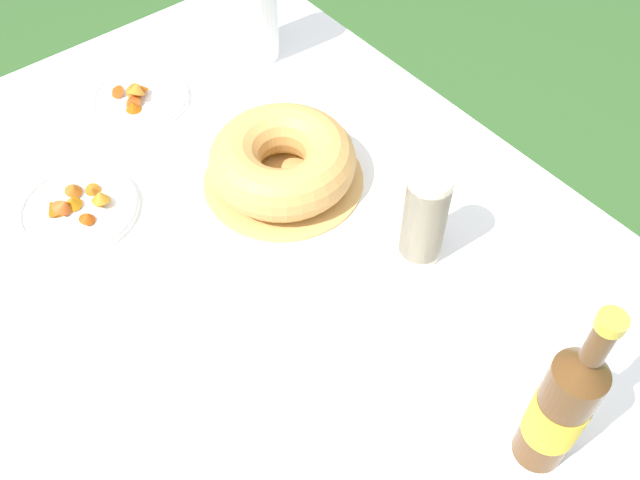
% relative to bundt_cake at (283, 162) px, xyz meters
% --- Properties ---
extents(ground_plane, '(16.00, 16.00, 0.00)m').
position_rel_bundt_cake_xyz_m(ground_plane, '(0.18, -0.20, -0.82)').
color(ground_plane, '#335B28').
extents(garden_table, '(1.59, 1.19, 0.77)m').
position_rel_bundt_cake_xyz_m(garden_table, '(0.18, -0.20, -0.12)').
color(garden_table, brown).
rests_on(garden_table, ground_plane).
extents(tablecloth, '(1.60, 1.20, 0.10)m').
position_rel_bundt_cake_xyz_m(tablecloth, '(0.18, -0.20, -0.06)').
color(tablecloth, white).
rests_on(tablecloth, garden_table).
extents(bundt_cake, '(0.30, 0.30, 0.10)m').
position_rel_bundt_cake_xyz_m(bundt_cake, '(0.00, 0.00, 0.00)').
color(bundt_cake, tan).
rests_on(bundt_cake, tablecloth).
extents(cup_stack, '(0.07, 0.07, 0.19)m').
position_rel_bundt_cake_xyz_m(cup_stack, '(0.28, 0.08, 0.04)').
color(cup_stack, beige).
rests_on(cup_stack, tablecloth).
extents(cider_bottle_amber, '(0.07, 0.07, 0.34)m').
position_rel_bundt_cake_xyz_m(cider_bottle_amber, '(0.64, -0.04, 0.08)').
color(cider_bottle_amber, brown).
rests_on(cider_bottle_amber, tablecloth).
extents(snack_plate_near, '(0.22, 0.22, 0.05)m').
position_rel_bundt_cake_xyz_m(snack_plate_near, '(-0.17, -0.33, -0.04)').
color(snack_plate_near, white).
rests_on(snack_plate_near, tablecloth).
extents(snack_plate_left, '(0.20, 0.20, 0.06)m').
position_rel_bundt_cake_xyz_m(snack_plate_left, '(-0.37, -0.10, -0.04)').
color(snack_plate_left, white).
rests_on(snack_plate_left, tablecloth).
extents(paper_towel_roll, '(0.11, 0.11, 0.26)m').
position_rel_bundt_cake_xyz_m(paper_towel_roll, '(-0.35, 0.19, 0.08)').
color(paper_towel_roll, white).
rests_on(paper_towel_roll, tablecloth).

